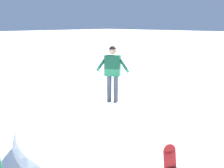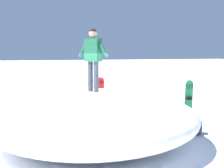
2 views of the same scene
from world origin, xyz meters
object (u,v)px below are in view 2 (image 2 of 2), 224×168
snowboarder_standing (93,54)px  snowboard_secondary_upright (101,98)px  backpack_near (198,128)px  snowboard_primary_upright (189,103)px

snowboarder_standing → snowboard_secondary_upright: (1.38, 2.84, -1.63)m
snowboard_secondary_upright → snowboarder_standing: bearing=-115.9°
snowboard_secondary_upright → backpack_near: 3.77m
snowboard_primary_upright → snowboard_secondary_upright: snowboard_secondary_upright is taller
snowboarder_standing → backpack_near: size_ratio=2.94×
snowboard_primary_upright → backpack_near: bearing=-110.2°
snowboarder_standing → snowboard_secondary_upright: 3.56m
snowboarder_standing → backpack_near: bearing=-5.2°
snowboarder_standing → backpack_near: (3.35, -0.30, -2.28)m
snowboard_primary_upright → backpack_near: snowboard_primary_upright is taller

